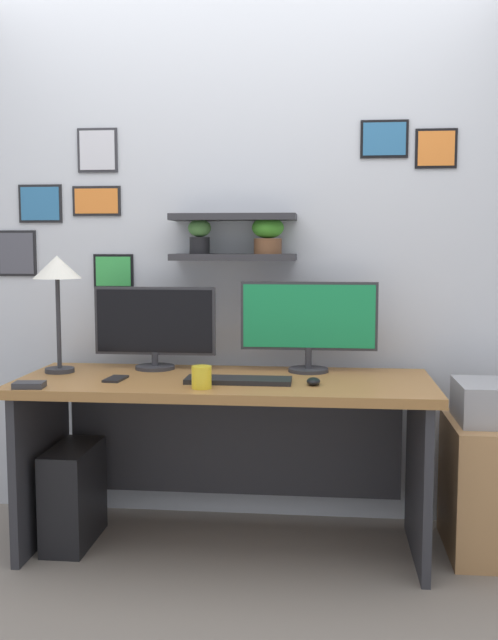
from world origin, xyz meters
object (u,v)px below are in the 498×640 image
at_px(desk, 226,423).
at_px(cell_phone, 116,379).
at_px(monitor_right, 309,321).
at_px(keyboard, 238,380).
at_px(monitor_left, 155,326).
at_px(computer_mouse, 313,381).
at_px(coffee_mug, 202,377).
at_px(desk_lamp, 57,276).
at_px(scissors_tray, 29,385).
at_px(computer_tower_left, 74,495).

xyz_separation_m(desk, cell_phone, (-0.45, -0.13, 0.21)).
distance_m(monitor_right, keyboard, 0.47).
bearing_deg(monitor_left, monitor_right, 0.00).
height_order(computer_mouse, coffee_mug, coffee_mug).
relative_size(monitor_left, desk_lamp, 1.07).
xyz_separation_m(desk, scissors_tray, (-0.75, -0.34, 0.22)).
height_order(keyboard, computer_mouse, computer_mouse).
distance_m(monitor_left, monitor_right, 0.70).
height_order(monitor_right, coffee_mug, monitor_right).
bearing_deg(monitor_right, scissors_tray, -155.71).
height_order(monitor_left, computer_mouse, monitor_left).
xyz_separation_m(desk, keyboard, (0.07, -0.14, 0.22)).
height_order(monitor_left, monitor_right, monitor_right).
bearing_deg(coffee_mug, desk, 77.35).
relative_size(monitor_right, coffee_mug, 6.81).
bearing_deg(monitor_right, monitor_left, -180.00).
bearing_deg(cell_phone, computer_mouse, 3.00).
relative_size(monitor_right, keyboard, 1.39).
xyz_separation_m(computer_mouse, cell_phone, (-0.84, 0.02, -0.01)).
bearing_deg(computer_tower_left, cell_phone, -17.12).
bearing_deg(monitor_left, cell_phone, -109.18).
distance_m(monitor_left, computer_mouse, 0.82).
bearing_deg(desk_lamp, monitor_left, 18.89).
bearing_deg(keyboard, desk_lamp, 168.94).
distance_m(scissors_tray, computer_tower_left, 0.61).
distance_m(desk, keyboard, 0.27).
bearing_deg(cell_phone, computer_tower_left, 167.46).
relative_size(coffee_mug, scissors_tray, 0.75).
distance_m(monitor_right, desk_lamp, 1.14).
height_order(coffee_mug, scissors_tray, coffee_mug).
xyz_separation_m(monitor_right, desk_lamp, (-1.11, -0.14, 0.21)).
xyz_separation_m(monitor_right, cell_phone, (-0.81, -0.30, -0.22)).
height_order(monitor_right, desk_lamp, desk_lamp).
relative_size(desk, desk_lamp, 3.38).
height_order(monitor_right, keyboard, monitor_right).
relative_size(monitor_left, scissors_tray, 4.67).
xyz_separation_m(keyboard, computer_mouse, (0.31, -0.02, 0.01)).
bearing_deg(coffee_mug, cell_phone, 160.24).
bearing_deg(scissors_tray, desk, 24.20).
height_order(keyboard, cell_phone, keyboard).
distance_m(monitor_left, desk_lamp, 0.49).
bearing_deg(computer_tower_left, coffee_mug, -18.82).
xyz_separation_m(cell_phone, computer_tower_left, (-0.22, 0.07, -0.54)).
bearing_deg(computer_tower_left, monitor_left, 35.06).
relative_size(desk, scissors_tray, 14.71).
bearing_deg(desk, computer_mouse, -22.49).
xyz_separation_m(computer_mouse, computer_tower_left, (-1.06, 0.09, -0.55)).
distance_m(computer_mouse, desk_lamp, 1.22).
distance_m(desk, computer_mouse, 0.47).
bearing_deg(cell_phone, monitor_right, 24.66).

